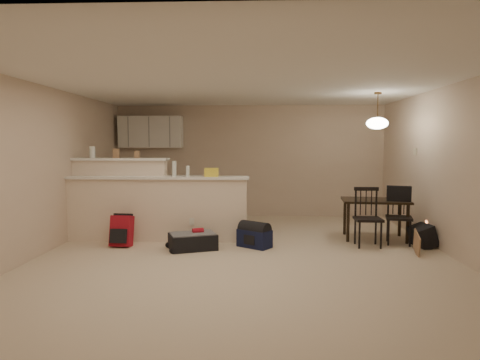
# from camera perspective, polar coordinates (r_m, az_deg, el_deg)

# --- Properties ---
(room) EXTENTS (7.00, 7.02, 2.50)m
(room) POSITION_cam_1_polar(r_m,az_deg,el_deg) (6.20, 0.66, 1.30)
(room) COLOR beige
(room) RESTS_ON ground
(breakfast_bar) EXTENTS (3.08, 0.58, 1.39)m
(breakfast_bar) POSITION_cam_1_polar(r_m,az_deg,el_deg) (7.49, -12.71, -3.14)
(breakfast_bar) COLOR beige
(breakfast_bar) RESTS_ON ground
(upper_cabinets) EXTENTS (1.40, 0.34, 0.70)m
(upper_cabinets) POSITION_cam_1_polar(r_m,az_deg,el_deg) (9.80, -11.80, 6.29)
(upper_cabinets) COLOR white
(upper_cabinets) RESTS_ON room
(kitchen_counter) EXTENTS (1.80, 0.60, 0.90)m
(kitchen_counter) POSITION_cam_1_polar(r_m,az_deg,el_deg) (9.69, -10.69, -2.26)
(kitchen_counter) COLOR white
(kitchen_counter) RESTS_ON ground
(thermostat) EXTENTS (0.02, 0.12, 0.12)m
(thermostat) POSITION_cam_1_polar(r_m,az_deg,el_deg) (8.22, 22.32, 3.55)
(thermostat) COLOR beige
(thermostat) RESTS_ON room
(jar) EXTENTS (0.10, 0.10, 0.20)m
(jar) POSITION_cam_1_polar(r_m,az_deg,el_deg) (7.84, -19.08, 3.53)
(jar) COLOR silver
(jar) RESTS_ON breakfast_bar
(cereal_box) EXTENTS (0.10, 0.07, 0.16)m
(cereal_box) POSITION_cam_1_polar(r_m,az_deg,el_deg) (7.70, -16.18, 3.43)
(cereal_box) COLOR #98714E
(cereal_box) RESTS_ON breakfast_bar
(small_box) EXTENTS (0.08, 0.06, 0.12)m
(small_box) POSITION_cam_1_polar(r_m,az_deg,el_deg) (7.59, -13.58, 3.32)
(small_box) COLOR #98714E
(small_box) RESTS_ON breakfast_bar
(bottle_a) EXTENTS (0.07, 0.07, 0.26)m
(bottle_a) POSITION_cam_1_polar(r_m,az_deg,el_deg) (7.23, -8.76, 1.51)
(bottle_a) COLOR silver
(bottle_a) RESTS_ON breakfast_bar
(bottle_b) EXTENTS (0.06, 0.06, 0.18)m
(bottle_b) POSITION_cam_1_polar(r_m,az_deg,el_deg) (7.19, -6.98, 1.19)
(bottle_b) COLOR silver
(bottle_b) RESTS_ON breakfast_bar
(bag_lump) EXTENTS (0.22, 0.18, 0.14)m
(bag_lump) POSITION_cam_1_polar(r_m,az_deg,el_deg) (7.14, -3.82, 1.03)
(bag_lump) COLOR #98714E
(bag_lump) RESTS_ON breakfast_bar
(dining_table) EXTENTS (1.17, 0.84, 0.68)m
(dining_table) POSITION_cam_1_polar(r_m,az_deg,el_deg) (7.69, 17.56, -3.10)
(dining_table) COLOR black
(dining_table) RESTS_ON ground
(pendant_lamp) EXTENTS (0.36, 0.36, 0.62)m
(pendant_lamp) POSITION_cam_1_polar(r_m,az_deg,el_deg) (7.63, 17.83, 7.29)
(pendant_lamp) COLOR brown
(pendant_lamp) RESTS_ON room
(dining_chair_near) EXTENTS (0.41, 0.39, 0.94)m
(dining_chair_near) POSITION_cam_1_polar(r_m,az_deg,el_deg) (7.11, 16.72, -4.80)
(dining_chair_near) COLOR black
(dining_chair_near) RESTS_ON ground
(dining_chair_far) EXTENTS (0.48, 0.47, 0.92)m
(dining_chair_far) POSITION_cam_1_polar(r_m,az_deg,el_deg) (7.44, 20.44, -4.54)
(dining_chair_far) COLOR black
(dining_chair_far) RESTS_ON ground
(suitcase) EXTENTS (0.82, 0.68, 0.24)m
(suitcase) POSITION_cam_1_polar(r_m,az_deg,el_deg) (6.75, -6.32, -8.16)
(suitcase) COLOR black
(suitcase) RESTS_ON ground
(red_backpack) EXTENTS (0.34, 0.23, 0.49)m
(red_backpack) POSITION_cam_1_polar(r_m,az_deg,el_deg) (7.13, -15.49, -6.57)
(red_backpack) COLOR #A21220
(red_backpack) RESTS_ON ground
(navy_duffel) EXTENTS (0.58, 0.52, 0.28)m
(navy_duffel) POSITION_cam_1_polar(r_m,az_deg,el_deg) (6.84, 1.94, -7.78)
(navy_duffel) COLOR #111636
(navy_duffel) RESTS_ON ground
(black_daypack) EXTENTS (0.34, 0.43, 0.34)m
(black_daypack) POSITION_cam_1_polar(r_m,az_deg,el_deg) (7.43, 23.19, -6.92)
(black_daypack) COLOR black
(black_daypack) RESTS_ON ground
(cardboard_sheet) EXTENTS (0.09, 0.42, 0.32)m
(cardboard_sheet) POSITION_cam_1_polar(r_m,az_deg,el_deg) (6.91, 22.51, -7.85)
(cardboard_sheet) COLOR #98714E
(cardboard_sheet) RESTS_ON ground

